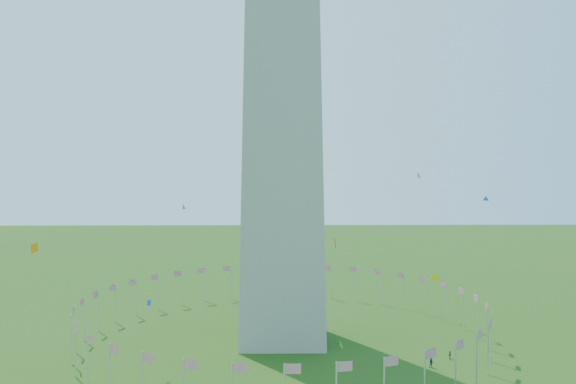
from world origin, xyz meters
name	(u,v)px	position (x,y,z in m)	size (l,w,h in m)	color
flag_ring	(282,318)	(0.00, 50.00, 4.50)	(80.24, 80.24, 9.00)	silver
kites_aloft	(349,269)	(10.31, 24.04, 19.01)	(126.10, 81.65, 33.77)	yellow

